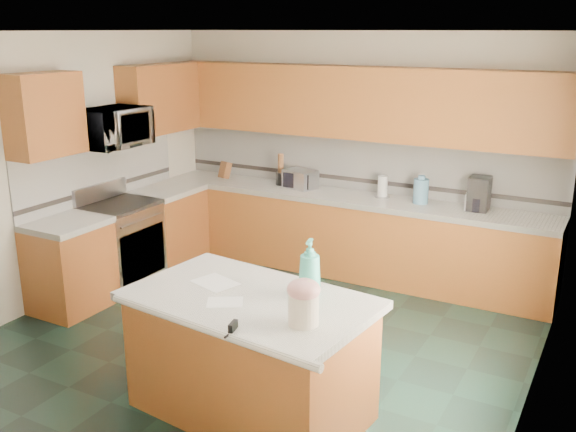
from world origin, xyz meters
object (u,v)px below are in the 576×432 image
Objects in this scene: treat_jar at (304,309)px; toaster_oven at (300,179)px; coffee_maker at (479,194)px; knife_block at (225,170)px; island_top at (250,300)px; soap_bottle_island at (310,268)px; island_base at (251,359)px.

toaster_oven is at bearing 122.09° from treat_jar.
toaster_oven is at bearing 179.24° from coffee_maker.
knife_block is at bearing 134.92° from treat_jar.
coffee_maker is (0.89, 3.02, 0.21)m from island_top.
soap_bottle_island is (0.37, 0.21, 0.24)m from island_top.
island_base is at bearing 163.03° from treat_jar.
island_base is at bearing -37.59° from knife_block.
toaster_oven is at bearing 15.77° from knife_block.
soap_bottle_island is 1.13× the size of toaster_oven.
soap_bottle_island is 2.86m from coffee_maker.
toaster_oven is at bearing 117.54° from island_top.
island_base is 0.94× the size of island_top.
island_base is 7.82× the size of knife_block.
treat_jar is 4.21m from knife_block.
soap_bottle_island is at bearing -102.19° from coffee_maker.
soap_bottle_island reaches higher than island_top.
island_top reaches higher than island_base.
soap_bottle_island is at bearing 35.75° from island_top.
treat_jar is at bearing -44.81° from toaster_oven.
island_base is 0.82m from treat_jar.
toaster_oven is (1.06, 0.00, 0.00)m from knife_block.
knife_block is (-2.75, 3.19, 0.00)m from treat_jar.
treat_jar reaches higher than island_top.
toaster_oven is (-1.16, 2.99, 0.60)m from island_base.
toaster_oven reaches higher than island_top.
toaster_oven reaches higher than island_base.
island_top is at bearing 163.03° from treat_jar.
knife_block is 0.56× the size of toaster_oven.
treat_jar reaches higher than island_base.
coffee_maker is at bearing 79.83° from island_base.
coffee_maker is at bearing 18.08° from toaster_oven.
coffee_maker is at bearing 16.32° from knife_block.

